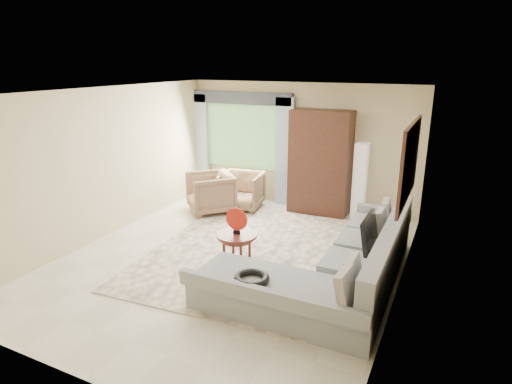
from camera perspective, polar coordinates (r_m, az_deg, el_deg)
The scene contains 17 objects.
ground at distance 6.88m, azimuth -3.18°, elevation -8.90°, with size 6.00×6.00×0.00m, color silver.
area_rug at distance 7.12m, azimuth -0.87°, elevation -7.87°, with size 3.00×4.00×0.02m, color #F7DEC4.
sectional_sofa at distance 6.03m, azimuth 11.22°, elevation -10.21°, with size 2.30×3.46×0.90m.
tv_screen at distance 6.19m, azimuth 14.90°, elevation -5.27°, with size 0.06×0.74×0.48m, color black.
garden_hose at distance 5.17m, azimuth -0.57°, elevation -11.42°, with size 0.43×0.43×0.09m, color black.
coffee_table at distance 6.38m, azimuth -2.55°, elevation -7.95°, with size 0.60×0.60×0.60m.
red_disc at distance 6.18m, azimuth -2.61°, elevation -3.63°, with size 0.34×0.34×0.03m, color red.
armchair_left at distance 8.85m, azimuth -6.08°, elevation -0.10°, with size 0.87×0.90×0.82m, color #8C644C.
armchair_right at distance 9.02m, azimuth -1.99°, elevation 0.17°, with size 0.83×0.85×0.78m, color olive.
potted_plant at distance 9.95m, azimuth -5.71°, elevation 1.05°, with size 0.50×0.43×0.55m, color #999999.
armoire at distance 8.71m, azimuth 8.57°, elevation 3.89°, with size 1.20×0.55×2.10m, color black.
floor_lamp at distance 8.65m, azimuth 13.66°, elevation 1.45°, with size 0.24×0.24×1.50m, color silver.
window at distance 9.58m, azimuth -1.86°, elevation 7.41°, with size 1.80×0.04×1.40m, color #669E59.
curtain_left at distance 10.07m, azimuth -7.43°, elevation 6.31°, with size 0.40×0.08×2.30m, color #9EB7CC.
curtain_right at distance 9.12m, azimuth 3.78°, elevation 5.28°, with size 0.40×0.08×2.30m, color #9EB7CC.
valance at distance 9.41m, azimuth -2.11°, elevation 12.45°, with size 2.40×0.12×0.26m, color #1E232D.
wall_mirror at distance 5.92m, azimuth 19.75°, elevation 3.74°, with size 0.05×1.70×1.05m.
Camera 1 is at (3.01, -5.40, 3.02)m, focal length 30.00 mm.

